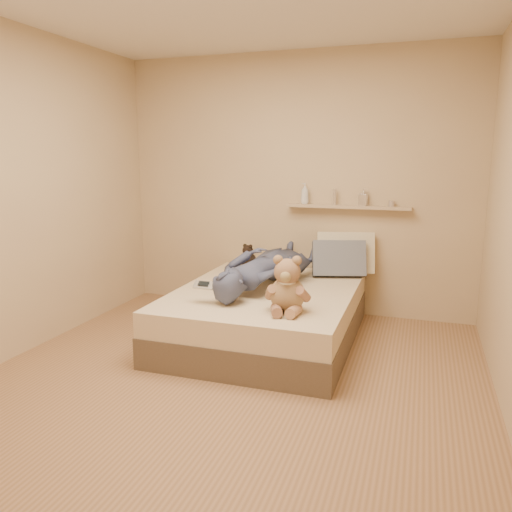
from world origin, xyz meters
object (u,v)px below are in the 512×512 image
(bed, at_px, (266,314))
(dark_plush, at_px, (248,258))
(teddy_bear, at_px, (287,289))
(game_console, at_px, (204,285))
(pillow_cream, at_px, (345,253))
(wall_shelf, at_px, (348,207))
(person, at_px, (266,266))
(pillow_grey, at_px, (339,259))

(bed, bearing_deg, dark_plush, 119.98)
(teddy_bear, relative_size, dark_plush, 1.71)
(teddy_bear, xyz_separation_m, dark_plush, (-0.76, 1.30, -0.07))
(game_console, height_order, pillow_cream, pillow_cream)
(pillow_cream, bearing_deg, wall_shelf, 90.95)
(pillow_cream, height_order, wall_shelf, wall_shelf)
(bed, relative_size, person, 1.27)
(teddy_bear, height_order, dark_plush, teddy_bear)
(dark_plush, distance_m, wall_shelf, 1.13)
(dark_plush, xyz_separation_m, wall_shelf, (0.98, 0.17, 0.54))
(pillow_grey, height_order, person, person)
(dark_plush, relative_size, pillow_cream, 0.46)
(pillow_cream, relative_size, wall_shelf, 0.46)
(bed, height_order, pillow_grey, pillow_grey)
(game_console, distance_m, pillow_cream, 1.65)
(game_console, distance_m, wall_shelf, 1.78)
(pillow_grey, relative_size, wall_shelf, 0.42)
(game_console, xyz_separation_m, pillow_cream, (0.89, 1.39, 0.05))
(pillow_cream, relative_size, person, 0.37)
(pillow_cream, bearing_deg, teddy_bear, -98.81)
(person, bearing_deg, teddy_bear, 131.02)
(game_console, relative_size, wall_shelf, 0.14)
(bed, bearing_deg, wall_shelf, 58.82)
(bed, relative_size, dark_plush, 7.49)
(bed, height_order, teddy_bear, teddy_bear)
(wall_shelf, bearing_deg, teddy_bear, -98.29)
(game_console, relative_size, pillow_cream, 0.31)
(teddy_bear, bearing_deg, bed, 120.99)
(pillow_grey, bearing_deg, bed, -126.60)
(wall_shelf, bearing_deg, pillow_cream, -89.05)
(teddy_bear, xyz_separation_m, pillow_cream, (0.22, 1.39, 0.02))
(bed, xyz_separation_m, dark_plush, (-0.43, 0.74, 0.34))
(teddy_bear, xyz_separation_m, wall_shelf, (0.21, 1.47, 0.47))
(bed, xyz_separation_m, teddy_bear, (0.34, -0.56, 0.40))
(dark_plush, distance_m, person, 0.74)
(pillow_grey, distance_m, wall_shelf, 0.53)
(teddy_bear, distance_m, pillow_cream, 1.41)
(wall_shelf, bearing_deg, game_console, -121.18)
(pillow_cream, height_order, person, pillow_cream)
(dark_plush, distance_m, pillow_cream, 0.99)
(game_console, bearing_deg, dark_plush, 93.99)
(dark_plush, xyz_separation_m, pillow_grey, (0.94, -0.05, 0.06))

